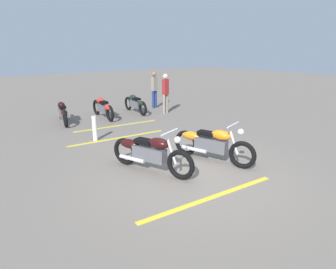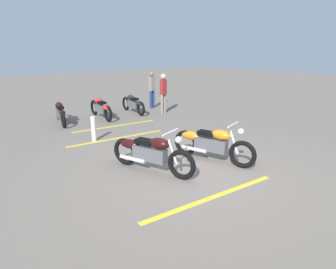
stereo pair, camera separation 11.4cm
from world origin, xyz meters
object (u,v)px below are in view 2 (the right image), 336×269
object	(u,v)px
motorcycle_row_center	(60,113)
bystander_near_row	(163,91)
motorcycle_row_far_left	(134,104)
bollard_post	(94,129)
motorcycle_dark_foreground	(149,152)
motorcycle_bright_foreground	(210,143)
bystander_secondary	(152,88)
motorcycle_row_left	(101,108)

from	to	relation	value
motorcycle_row_center	bystander_near_row	xyz separation A→B (m)	(-0.87, -4.19, 0.53)
motorcycle_row_far_left	bollard_post	bearing A→B (deg)	135.52
motorcycle_row_far_left	bollard_post	size ratio (longest dim) A/B	2.68
motorcycle_dark_foreground	bollard_post	xyz separation A→B (m)	(2.94, 0.05, -0.08)
motorcycle_bright_foreground	bystander_secondary	size ratio (longest dim) A/B	1.26
bystander_near_row	motorcycle_dark_foreground	bearing A→B (deg)	132.05
motorcycle_row_far_left	bystander_near_row	xyz separation A→B (m)	(-0.83, -1.02, 0.54)
motorcycle_dark_foreground	motorcycle_row_left	distance (m)	5.75
motorcycle_bright_foreground	motorcycle_row_left	bearing A→B (deg)	163.81
motorcycle_row_left	bollard_post	xyz separation A→B (m)	(-2.62, 1.49, -0.06)
motorcycle_row_center	bystander_near_row	distance (m)	4.31
motorcycle_row_left	bystander_near_row	distance (m)	2.75
motorcycle_row_left	motorcycle_bright_foreground	bearing A→B (deg)	-175.13
motorcycle_row_far_left	bollard_post	world-z (taller)	motorcycle_row_far_left
bystander_near_row	bollard_post	world-z (taller)	bystander_near_row
bystander_secondary	bystander_near_row	bearing A→B (deg)	-21.86
bystander_secondary	motorcycle_row_left	bearing A→B (deg)	-88.32
bystander_near_row	bollard_post	size ratio (longest dim) A/B	2.23
motorcycle_bright_foreground	bystander_near_row	bearing A→B (deg)	137.20
motorcycle_row_center	bystander_secondary	bearing A→B (deg)	-73.91
bystander_near_row	motorcycle_row_center	bearing A→B (deg)	70.26
motorcycle_bright_foreground	bystander_secondary	distance (m)	7.08
motorcycle_dark_foreground	motorcycle_row_far_left	xyz separation A→B (m)	(5.65, -3.02, -0.04)
motorcycle_row_far_left	bystander_near_row	bearing A→B (deg)	-124.92
motorcycle_row_far_left	motorcycle_row_left	bearing A→B (deg)	97.22
motorcycle_bright_foreground	bystander_secondary	world-z (taller)	bystander_secondary
motorcycle_row_far_left	motorcycle_row_center	distance (m)	3.17
bystander_near_row	bystander_secondary	distance (m)	1.32
motorcycle_dark_foreground	bollard_post	distance (m)	2.94
motorcycle_row_center	bystander_secondary	xyz separation A→B (m)	(0.42, -4.48, 0.53)
motorcycle_bright_foreground	bystander_secondary	bearing A→B (deg)	139.51
motorcycle_row_left	bystander_secondary	size ratio (longest dim) A/B	1.26
bystander_secondary	bollard_post	distance (m)	5.44
motorcycle_dark_foreground	bystander_secondary	distance (m)	7.51
motorcycle_bright_foreground	motorcycle_row_far_left	world-z (taller)	motorcycle_bright_foreground
bollard_post	motorcycle_row_left	bearing A→B (deg)	-29.66
motorcycle_bright_foreground	motorcycle_dark_foreground	distance (m)	1.63
motorcycle_row_left	bystander_near_row	bearing A→B (deg)	-102.39
motorcycle_row_left	bystander_near_row	world-z (taller)	bystander_near_row
motorcycle_row_center	bystander_secondary	world-z (taller)	bystander_secondary
motorcycle_bright_foreground	bollard_post	xyz separation A→B (m)	(3.34, 1.63, -0.08)
motorcycle_dark_foreground	motorcycle_row_center	xyz separation A→B (m)	(5.70, 0.14, -0.04)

